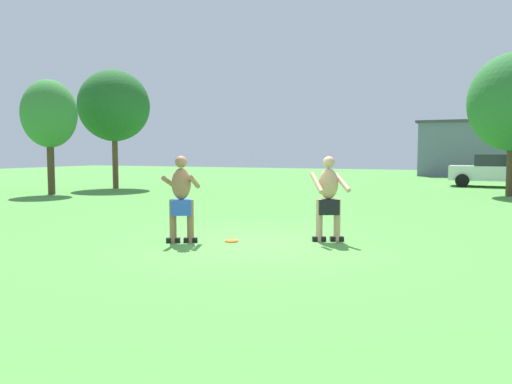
{
  "coord_description": "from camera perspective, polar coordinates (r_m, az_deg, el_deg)",
  "views": [
    {
      "loc": [
        3.71,
        -8.34,
        1.72
      ],
      "look_at": [
        -0.1,
        0.21,
        0.95
      ],
      "focal_mm": 34.75,
      "sensor_mm": 36.0,
      "label": 1
    }
  ],
  "objects": [
    {
      "name": "car_white_mid_lot",
      "position": [
        26.79,
        26.09,
        2.29
      ],
      "size": [
        4.32,
        2.07,
        1.58
      ],
      "color": "white",
      "rests_on": "ground_plane"
    },
    {
      "name": "ground_plane",
      "position": [
        9.29,
        0.02,
        -5.99
      ],
      "size": [
        80.0,
        80.0,
        0.0
      ],
      "primitive_type": "plane",
      "color": "#4C8E3D"
    },
    {
      "name": "outbuilding_behind_lot",
      "position": [
        39.36,
        26.02,
        4.53
      ],
      "size": [
        10.6,
        6.66,
        3.88
      ],
      "color": "slate",
      "rests_on": "ground_plane"
    },
    {
      "name": "player_near",
      "position": [
        9.53,
        8.34,
        -0.56
      ],
      "size": [
        0.85,
        0.67,
        1.63
      ],
      "color": "black",
      "rests_on": "ground_plane"
    },
    {
      "name": "tree_behind_players",
      "position": [
        21.53,
        -22.71,
        8.24
      ],
      "size": [
        2.15,
        2.15,
        4.56
      ],
      "color": "#4C3823",
      "rests_on": "ground_plane"
    },
    {
      "name": "tree_left_field",
      "position": [
        24.18,
        -16.04,
        9.5
      ],
      "size": [
        3.27,
        3.27,
        5.48
      ],
      "color": "brown",
      "rests_on": "ground_plane"
    },
    {
      "name": "player_in_blue",
      "position": [
        9.42,
        -8.58,
        -0.59
      ],
      "size": [
        0.66,
        0.78,
        1.64
      ],
      "color": "black",
      "rests_on": "ground_plane"
    },
    {
      "name": "frisbee",
      "position": [
        9.53,
        -2.84,
        -5.65
      ],
      "size": [
        0.26,
        0.26,
        0.03
      ],
      "primitive_type": "cylinder",
      "color": "orange",
      "rests_on": "ground_plane"
    }
  ]
}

